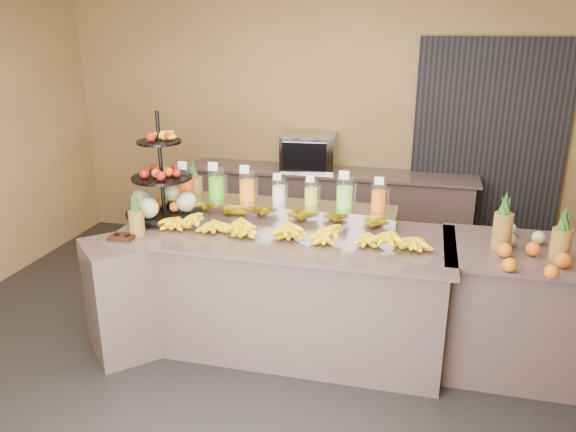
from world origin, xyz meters
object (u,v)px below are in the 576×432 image
at_px(pitcher_tray, 279,211).
at_px(oven_warmer, 308,152).
at_px(right_fruit_pile, 529,248).
at_px(fruit_stand, 167,192).
at_px(condiment_caddy, 122,237).
at_px(banana_heap, 288,227).

height_order(pitcher_tray, oven_warmer, oven_warmer).
relative_size(pitcher_tray, oven_warmer, 3.26).
xyz_separation_m(pitcher_tray, oven_warmer, (-0.11, 1.67, 0.11)).
bearing_deg(right_fruit_pile, fruit_stand, 175.47).
distance_m(pitcher_tray, right_fruit_pile, 1.85).
relative_size(condiment_caddy, oven_warmer, 0.31).
bearing_deg(condiment_caddy, oven_warmer, 69.00).
height_order(pitcher_tray, fruit_stand, fruit_stand).
relative_size(fruit_stand, oven_warmer, 1.52).
xyz_separation_m(banana_heap, oven_warmer, (-0.27, 2.01, 0.11)).
height_order(banana_heap, oven_warmer, oven_warmer).
xyz_separation_m(condiment_caddy, right_fruit_pile, (2.82, 0.30, 0.07)).
xyz_separation_m(pitcher_tray, right_fruit_pile, (1.81, -0.36, 0.01)).
relative_size(banana_heap, fruit_stand, 2.40).
height_order(banana_heap, right_fruit_pile, right_fruit_pile).
xyz_separation_m(banana_heap, condiment_caddy, (-1.17, -0.33, -0.06)).
distance_m(fruit_stand, oven_warmer, 1.98).
distance_m(banana_heap, oven_warmer, 2.03).
relative_size(pitcher_tray, right_fruit_pile, 3.76).
distance_m(pitcher_tray, fruit_stand, 0.91).
height_order(right_fruit_pile, oven_warmer, oven_warmer).
bearing_deg(oven_warmer, pitcher_tray, -91.37).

